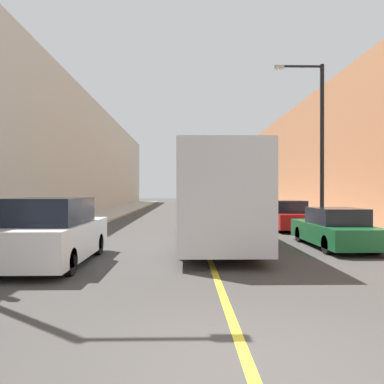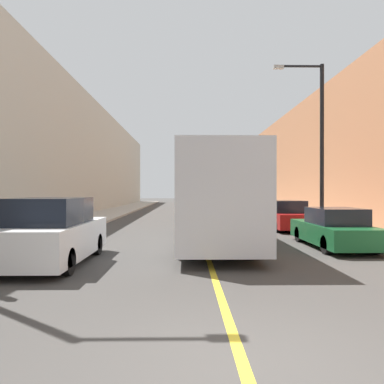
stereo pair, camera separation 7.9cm
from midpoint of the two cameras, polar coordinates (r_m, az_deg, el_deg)
name	(u,v)px [view 2 (the right image)]	position (r m, az deg, el deg)	size (l,w,h in m)	color
ground_plane	(244,368)	(4.87, 8.41, -24.97)	(200.00, 200.00, 0.00)	#3F3D3A
sidewalk_left	(111,213)	(35.07, -12.11, -3.10)	(3.55, 72.00, 0.14)	#B2AA9E
sidewalk_right	(275,213)	(35.38, 12.56, -3.07)	(3.55, 72.00, 0.14)	#B2AA9E
building_row_left	(70,155)	(36.09, -18.03, 5.40)	(4.00, 72.00, 10.73)	#B7B2A3
building_row_right	(315,160)	(36.49, 18.35, 4.59)	(4.00, 72.00, 9.77)	#B2724C
road_center_line	(193,213)	(34.42, 0.28, -3.27)	(0.16, 72.00, 0.01)	gold
bus	(211,196)	(14.92, 3.10, -0.61)	(2.59, 10.86, 3.48)	silver
parked_suv_left	(53,233)	(11.30, -20.25, -5.93)	(1.95, 4.83, 1.88)	silver
car_right_near	(334,229)	(14.65, 20.93, -5.36)	(1.81, 4.74, 1.45)	#145128
car_right_mid	(286,217)	(20.57, 14.28, -3.64)	(1.79, 4.59, 1.56)	maroon
street_lamp_right	(318,136)	(19.67, 18.75, 8.03)	(2.51, 0.24, 8.18)	black
pedestrian	(5,221)	(14.41, -26.41, -4.02)	(0.37, 0.24, 1.69)	#336B47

